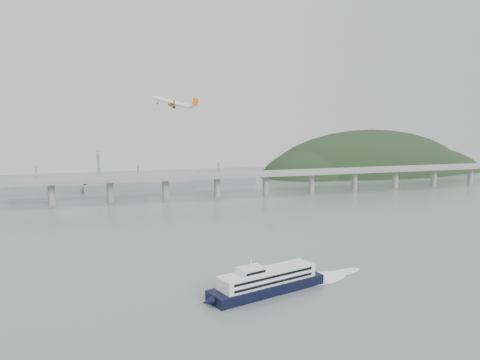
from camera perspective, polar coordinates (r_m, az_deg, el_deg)
name	(u,v)px	position (r m, az deg, el deg)	size (l,w,h in m)	color
ground	(268,257)	(262.54, 3.47, -9.37)	(900.00, 900.00, 0.00)	slate
bridge	(196,180)	(447.86, -5.44, 0.05)	(800.00, 22.00, 23.90)	gray
headland	(378,186)	(685.07, 16.49, -0.70)	(365.00, 155.00, 156.00)	black
distant_fleet	(31,188)	(510.36, -24.15, -0.95)	(453.00, 60.90, 40.00)	slate
ferry	(267,282)	(211.94, 3.34, -12.26)	(89.20, 36.00, 17.27)	black
airliner	(175,103)	(346.37, -7.98, 9.26)	(33.97, 31.42, 11.16)	white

